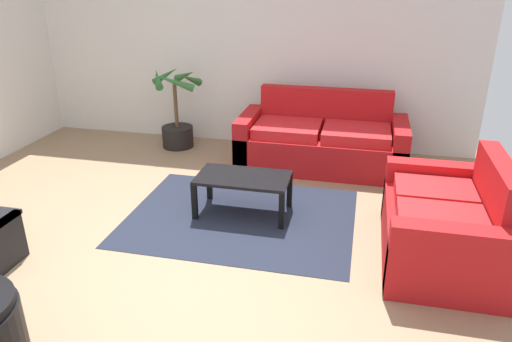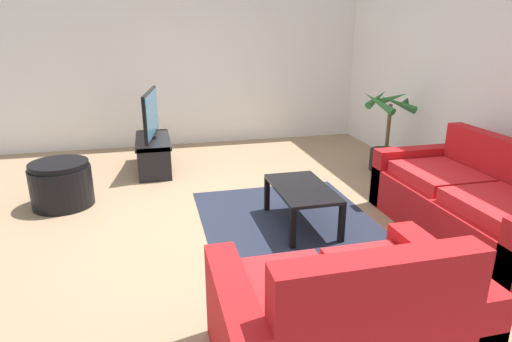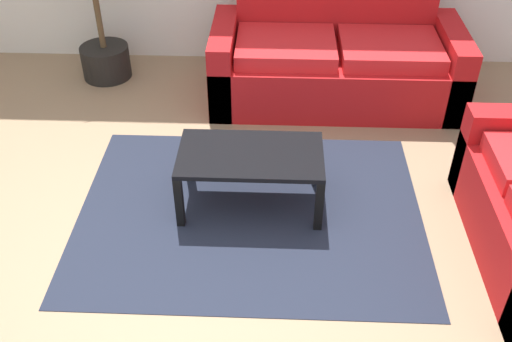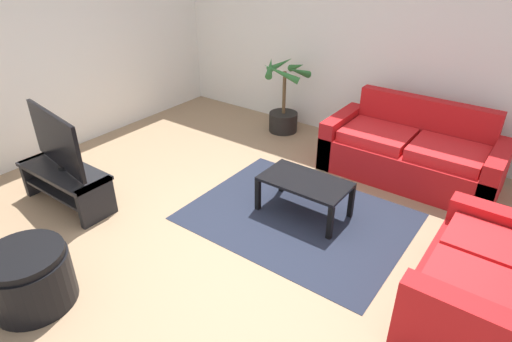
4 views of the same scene
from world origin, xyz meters
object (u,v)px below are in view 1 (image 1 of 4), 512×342
(couch_main, at_px, (321,143))
(potted_palm, at_px, (177,119))
(couch_loveseat, at_px, (444,226))
(coffee_table, at_px, (243,181))

(couch_main, height_order, potted_palm, potted_palm)
(couch_loveseat, height_order, coffee_table, couch_loveseat)
(couch_loveseat, relative_size, potted_palm, 1.29)
(coffee_table, bearing_deg, potted_palm, 128.83)
(couch_loveseat, bearing_deg, potted_palm, 146.73)
(coffee_table, height_order, potted_palm, potted_palm)
(couch_loveseat, relative_size, coffee_table, 1.55)
(couch_loveseat, distance_m, coffee_table, 1.88)
(coffee_table, relative_size, potted_palm, 0.83)
(coffee_table, bearing_deg, couch_loveseat, -12.61)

